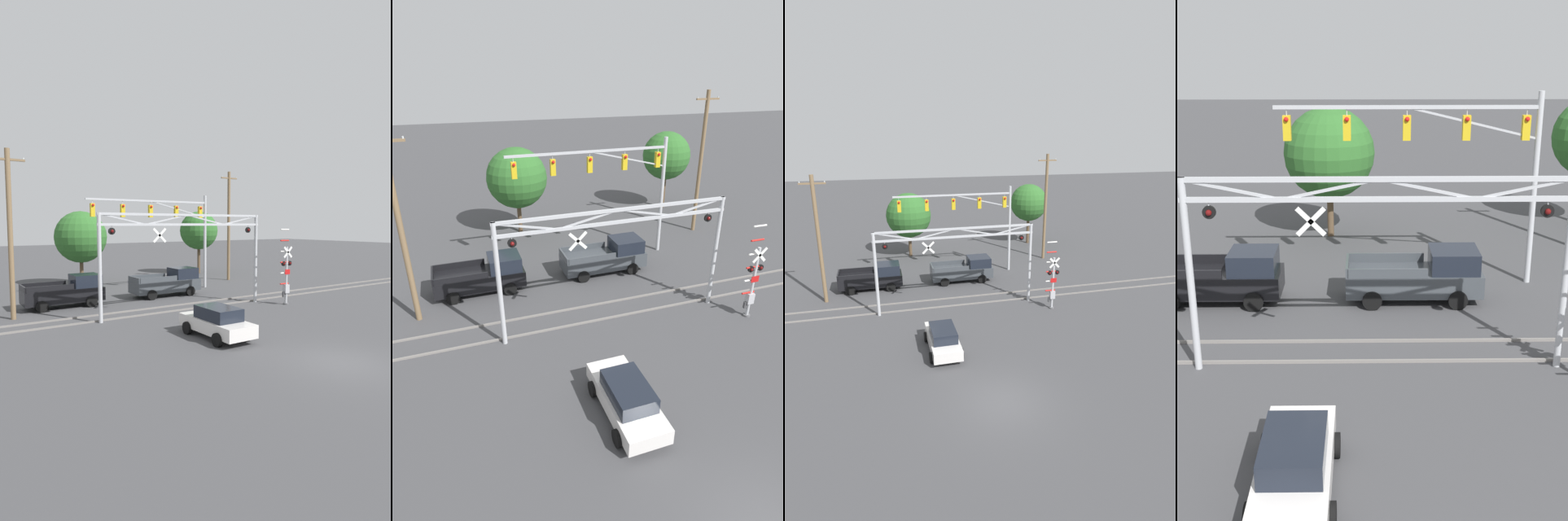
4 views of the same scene
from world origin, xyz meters
TOP-DOWN VIEW (x-y plane):
  - ground_plane at (0.00, 0.00)m, footprint 200.00×200.00m
  - rail_track_near at (0.00, 11.48)m, footprint 80.00×0.08m
  - rail_track_far at (0.00, 12.92)m, footprint 80.00×0.08m
  - crossing_gantry at (-0.02, 11.20)m, footprint 11.22×0.27m
  - crossing_signal_mast at (6.57, 9.37)m, footprint 1.02×0.35m
  - traffic_signal_span at (3.40, 18.45)m, footprint 10.26×0.39m
  - pickup_truck_lead at (1.77, 16.60)m, footprint 5.14×2.16m
  - pickup_truck_following at (-5.75, 16.55)m, footprint 4.97×2.16m
  - sedan_waiting at (-1.96, 5.45)m, footprint 1.89×4.09m
  - utility_pole_left at (-9.31, 14.65)m, footprint 1.80×0.28m
  - utility_pole_right at (10.81, 21.02)m, footprint 1.80×0.28m
  - background_tree_beyond_span at (11.41, 27.04)m, footprint 4.11×4.11m
  - background_tree_far_left_verge at (-2.10, 25.16)m, footprint 4.46×4.46m

SIDE VIEW (x-z plane):
  - ground_plane at x=0.00m, z-range 0.00..0.00m
  - rail_track_near at x=0.00m, z-range 0.00..0.10m
  - rail_track_far at x=0.00m, z-range 0.00..0.10m
  - sedan_waiting at x=-1.96m, z-range 0.01..1.50m
  - pickup_truck_following at x=-5.75m, z-range -0.05..1.99m
  - pickup_truck_lead at x=1.77m, z-range -0.05..1.99m
  - crossing_signal_mast at x=6.57m, z-range -0.60..4.41m
  - background_tree_far_left_verge at x=-2.10m, z-range 0.99..7.45m
  - crossing_gantry at x=-0.02m, z-range 1.28..7.21m
  - background_tree_beyond_span at x=11.41m, z-range 1.29..8.00m
  - utility_pole_left at x=-9.31m, z-range 0.15..9.56m
  - utility_pole_right at x=10.81m, z-range 0.15..10.40m
  - traffic_signal_span at x=3.40m, z-range 1.61..9.30m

